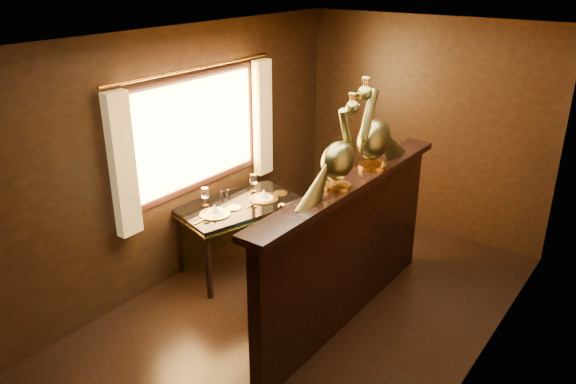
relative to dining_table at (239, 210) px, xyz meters
name	(u,v)px	position (x,y,z in m)	size (l,w,h in m)	color
ground	(298,320)	(1.05, -0.43, -0.67)	(5.00, 5.00, 0.00)	black
room_shell	(292,154)	(0.97, -0.41, 0.91)	(3.04, 5.04, 2.52)	black
partition	(348,249)	(1.37, -0.13, 0.04)	(0.26, 2.70, 1.36)	black
dining_table	(239,210)	(0.00, 0.00, 0.00)	(1.09, 1.42, 0.94)	black
chair_left	(294,261)	(1.07, -0.53, 0.00)	(0.56, 0.58, 1.29)	black
chair_right	(316,252)	(1.08, -0.20, -0.05)	(0.42, 0.47, 1.18)	black
peacock_left	(339,144)	(1.38, -0.37, 1.06)	(0.23, 0.63, 0.74)	#174731
peacock_right	(375,122)	(1.38, 0.22, 1.11)	(0.26, 0.70, 0.84)	#174731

